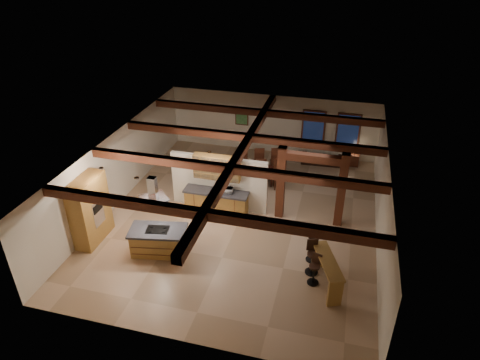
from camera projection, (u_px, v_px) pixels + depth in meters
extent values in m
plane|color=tan|center=(241.00, 217.00, 16.38)|extent=(12.00, 12.00, 0.00)
plane|color=beige|center=(272.00, 124.00, 20.71)|extent=(10.00, 0.00, 10.00)
plane|color=beige|center=(180.00, 302.00, 10.62)|extent=(10.00, 0.00, 10.00)
plane|color=beige|center=(118.00, 168.00, 16.77)|extent=(0.00, 12.00, 12.00)
plane|color=beige|center=(383.00, 203.00, 14.56)|extent=(0.00, 12.00, 12.00)
plane|color=#362311|center=(241.00, 149.00, 14.95)|extent=(12.00, 12.00, 0.00)
cube|color=#3E230F|center=(204.00, 214.00, 11.66)|extent=(10.00, 0.25, 0.28)
cube|color=#3E230F|center=(231.00, 169.00, 13.93)|extent=(10.00, 0.25, 0.28)
cube|color=#3E230F|center=(250.00, 138.00, 16.11)|extent=(10.00, 0.25, 0.28)
cube|color=#3E230F|center=(264.00, 113.00, 18.38)|extent=(10.00, 0.25, 0.28)
cube|color=#3E230F|center=(241.00, 152.00, 15.02)|extent=(0.28, 12.00, 0.28)
cube|color=#3E230F|center=(281.00, 183.00, 15.78)|extent=(0.30, 0.30, 2.90)
cube|color=#3E230F|center=(342.00, 190.00, 15.29)|extent=(0.30, 0.30, 2.90)
cube|color=#3E230F|center=(313.00, 158.00, 14.97)|extent=(2.50, 0.28, 0.28)
cube|color=beige|center=(219.00, 182.00, 16.48)|extent=(3.80, 0.18, 2.20)
cube|color=olive|center=(90.00, 210.00, 14.63)|extent=(0.64, 1.60, 2.40)
cube|color=silver|center=(98.00, 213.00, 14.59)|extent=(0.06, 0.62, 0.95)
cube|color=black|center=(98.00, 208.00, 14.49)|extent=(0.01, 0.50, 0.28)
cube|color=olive|center=(216.00, 202.00, 16.48)|extent=(2.40, 0.60, 0.86)
cube|color=black|center=(216.00, 192.00, 16.25)|extent=(2.50, 0.66, 0.08)
cube|color=olive|center=(217.00, 167.00, 15.96)|extent=(1.80, 0.34, 0.95)
cube|color=silver|center=(216.00, 170.00, 15.81)|extent=(1.74, 0.02, 0.90)
pyramid|color=silver|center=(155.00, 209.00, 13.73)|extent=(1.10, 1.10, 0.45)
cube|color=silver|center=(153.00, 188.00, 13.33)|extent=(0.26, 0.22, 0.73)
cube|color=#3E230F|center=(313.00, 128.00, 20.19)|extent=(1.10, 0.05, 1.70)
cube|color=black|center=(313.00, 128.00, 20.17)|extent=(0.95, 0.02, 1.55)
cube|color=#3E230F|center=(348.00, 131.00, 19.84)|extent=(1.10, 0.05, 1.70)
cube|color=black|center=(348.00, 131.00, 19.81)|extent=(0.95, 0.02, 1.55)
cube|color=#3E230F|center=(242.00, 117.00, 20.87)|extent=(0.65, 0.04, 0.85)
cube|color=#255729|center=(242.00, 117.00, 20.84)|extent=(0.55, 0.01, 0.75)
cylinder|color=silver|center=(137.00, 178.00, 13.18)|extent=(0.16, 0.16, 0.03)
cylinder|color=silver|center=(209.00, 152.00, 14.76)|extent=(0.16, 0.16, 0.03)
cylinder|color=silver|center=(101.00, 168.00, 13.74)|extent=(0.16, 0.16, 0.03)
cube|color=olive|center=(159.00, 242.00, 14.37)|extent=(1.90, 1.19, 0.84)
cube|color=black|center=(158.00, 231.00, 14.15)|extent=(2.03, 1.33, 0.08)
cube|color=black|center=(158.00, 230.00, 14.12)|extent=(0.81, 0.62, 0.02)
imported|color=#38150E|center=(260.00, 174.00, 18.78)|extent=(1.79, 1.28, 0.57)
imported|color=black|center=(322.00, 158.00, 20.16)|extent=(1.96, 0.86, 0.56)
imported|color=#AEAFB3|center=(228.00, 190.00, 16.08)|extent=(0.40, 0.28, 0.21)
cube|color=olive|center=(328.00, 261.00, 12.71)|extent=(1.13, 1.91, 0.06)
cube|color=olive|center=(335.00, 293.00, 12.23)|extent=(0.42, 0.24, 0.93)
cube|color=olive|center=(319.00, 256.00, 13.68)|extent=(0.42, 0.24, 0.93)
cube|color=#3E230F|center=(354.00, 160.00, 19.98)|extent=(0.47, 0.47, 0.56)
cylinder|color=black|center=(355.00, 153.00, 19.80)|extent=(0.06, 0.06, 0.15)
cone|color=#FFD099|center=(355.00, 150.00, 19.73)|extent=(0.27, 0.27, 0.17)
cylinder|color=black|center=(314.00, 267.00, 12.94)|extent=(0.33, 0.33, 0.06)
cube|color=black|center=(317.00, 258.00, 12.95)|extent=(0.31, 0.13, 0.36)
cylinder|color=black|center=(314.00, 275.00, 13.10)|extent=(0.05, 0.05, 0.64)
cylinder|color=black|center=(313.00, 282.00, 13.26)|extent=(0.36, 0.36, 0.03)
cylinder|color=black|center=(313.00, 243.00, 13.85)|extent=(0.36, 0.36, 0.07)
cube|color=black|center=(314.00, 234.00, 13.88)|extent=(0.34, 0.06, 0.40)
cylinder|color=black|center=(312.00, 251.00, 14.03)|extent=(0.06, 0.06, 0.70)
cylinder|color=black|center=(311.00, 259.00, 14.20)|extent=(0.40, 0.40, 0.03)
cylinder|color=black|center=(313.00, 254.00, 13.30)|extent=(0.37, 0.37, 0.07)
cube|color=black|center=(312.00, 244.00, 13.34)|extent=(0.35, 0.17, 0.42)
cylinder|color=black|center=(312.00, 263.00, 13.49)|extent=(0.06, 0.06, 0.73)
cylinder|color=black|center=(311.00, 272.00, 13.66)|extent=(0.42, 0.42, 0.03)
cube|color=#3E230F|center=(244.00, 179.00, 18.01)|extent=(0.56, 0.56, 0.06)
cube|color=#3E230F|center=(244.00, 168.00, 18.01)|extent=(0.44, 0.18, 0.80)
cylinder|color=#3E230F|center=(240.00, 186.00, 17.97)|extent=(0.05, 0.05, 0.45)
cylinder|color=#3E230F|center=(248.00, 186.00, 17.99)|extent=(0.05, 0.05, 0.45)
cylinder|color=#3E230F|center=(239.00, 182.00, 18.29)|extent=(0.05, 0.05, 0.45)
cylinder|color=#3E230F|center=(248.00, 182.00, 18.30)|extent=(0.05, 0.05, 0.45)
cube|color=#3E230F|center=(242.00, 162.00, 19.30)|extent=(0.56, 0.56, 0.06)
cube|color=#3E230F|center=(243.00, 157.00, 18.92)|extent=(0.44, 0.18, 0.80)
cylinder|color=#3E230F|center=(246.00, 165.00, 19.59)|extent=(0.05, 0.05, 0.45)
cylinder|color=#3E230F|center=(238.00, 166.00, 19.58)|extent=(0.05, 0.05, 0.45)
cylinder|color=#3E230F|center=(247.00, 169.00, 19.28)|extent=(0.05, 0.05, 0.45)
cylinder|color=#3E230F|center=(238.00, 169.00, 19.27)|extent=(0.05, 0.05, 0.45)
cube|color=#3E230F|center=(261.00, 178.00, 18.03)|extent=(0.56, 0.56, 0.06)
cube|color=#3E230F|center=(261.00, 168.00, 18.03)|extent=(0.44, 0.18, 0.80)
cylinder|color=#3E230F|center=(257.00, 186.00, 18.00)|extent=(0.05, 0.05, 0.45)
cylinder|color=#3E230F|center=(266.00, 186.00, 18.01)|extent=(0.05, 0.05, 0.45)
cylinder|color=#3E230F|center=(257.00, 181.00, 18.31)|extent=(0.05, 0.05, 0.45)
cylinder|color=#3E230F|center=(265.00, 181.00, 18.32)|extent=(0.05, 0.05, 0.45)
cube|color=#3E230F|center=(259.00, 162.00, 19.33)|extent=(0.56, 0.56, 0.06)
cube|color=#3E230F|center=(259.00, 157.00, 18.94)|extent=(0.44, 0.18, 0.80)
cylinder|color=#3E230F|center=(262.00, 165.00, 19.61)|extent=(0.05, 0.05, 0.45)
cylinder|color=#3E230F|center=(254.00, 165.00, 19.60)|extent=(0.05, 0.05, 0.45)
cylinder|color=#3E230F|center=(263.00, 169.00, 19.30)|extent=(0.05, 0.05, 0.45)
cylinder|color=#3E230F|center=(255.00, 169.00, 19.29)|extent=(0.05, 0.05, 0.45)
cube|color=#3E230F|center=(279.00, 178.00, 18.05)|extent=(0.56, 0.56, 0.06)
cube|color=#3E230F|center=(279.00, 167.00, 18.05)|extent=(0.44, 0.18, 0.80)
cylinder|color=#3E230F|center=(275.00, 185.00, 18.02)|extent=(0.05, 0.05, 0.45)
cylinder|color=#3E230F|center=(283.00, 185.00, 18.03)|extent=(0.05, 0.05, 0.45)
cylinder|color=#3E230F|center=(274.00, 181.00, 18.33)|extent=(0.05, 0.05, 0.45)
cylinder|color=#3E230F|center=(282.00, 181.00, 18.34)|extent=(0.05, 0.05, 0.45)
cube|color=#3E230F|center=(275.00, 162.00, 19.35)|extent=(0.56, 0.56, 0.06)
cube|color=#3E230F|center=(276.00, 156.00, 18.96)|extent=(0.44, 0.18, 0.80)
cylinder|color=#3E230F|center=(278.00, 165.00, 19.64)|extent=(0.05, 0.05, 0.45)
cylinder|color=#3E230F|center=(271.00, 165.00, 19.63)|extent=(0.05, 0.05, 0.45)
cylinder|color=#3E230F|center=(279.00, 169.00, 19.32)|extent=(0.05, 0.05, 0.45)
cylinder|color=#3E230F|center=(271.00, 169.00, 19.31)|extent=(0.05, 0.05, 0.45)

